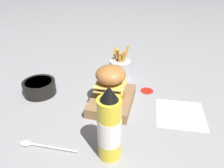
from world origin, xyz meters
TOP-DOWN VIEW (x-y plane):
  - ground_plane at (0.00, 0.00)m, footprint 6.00×6.00m
  - serving_board at (0.01, 0.01)m, footprint 0.20×0.14m
  - burger at (0.00, 0.00)m, footprint 0.11×0.11m
  - ketchup_bottle at (0.24, 0.05)m, footprint 0.06×0.06m
  - fries_basket at (-0.22, -0.01)m, footprint 0.10×0.10m
  - side_bowl at (-0.00, -0.29)m, footprint 0.13×0.13m
  - spoon at (0.26, -0.16)m, footprint 0.03×0.18m
  - ketchup_puddle at (-0.12, 0.12)m, footprint 0.05×0.05m
  - parchment_square at (0.01, 0.25)m, footprint 0.17×0.17m

SIDE VIEW (x-z plane):
  - ground_plane at x=0.00m, z-range 0.00..0.00m
  - parchment_square at x=0.01m, z-range 0.00..0.00m
  - ketchup_puddle at x=-0.12m, z-range 0.00..0.00m
  - spoon at x=0.26m, z-range 0.00..0.01m
  - serving_board at x=0.01m, z-range 0.00..0.04m
  - side_bowl at x=0.00m, z-range 0.00..0.06m
  - fries_basket at x=-0.22m, z-range -0.03..0.11m
  - burger at x=0.00m, z-range 0.04..0.15m
  - ketchup_bottle at x=0.24m, z-range -0.01..0.21m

